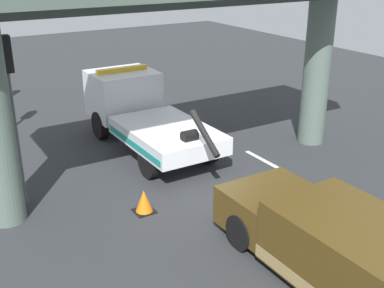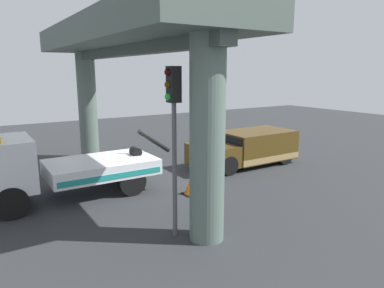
{
  "view_description": "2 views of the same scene",
  "coord_description": "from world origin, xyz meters",
  "px_view_note": "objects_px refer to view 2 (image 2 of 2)",
  "views": [
    {
      "loc": [
        -10.79,
        6.9,
        6.37
      ],
      "look_at": [
        0.07,
        0.24,
        1.3
      ],
      "focal_mm": 45.46,
      "sensor_mm": 36.0,
      "label": 1
    },
    {
      "loc": [
        5.86,
        12.39,
        4.38
      ],
      "look_at": [
        -1.65,
        0.55,
        1.48
      ],
      "focal_mm": 32.86,
      "sensor_mm": 36.0,
      "label": 2
    }
  ],
  "objects_px": {
    "tow_truck_white": "(45,167)",
    "traffic_light_near": "(173,116)",
    "towed_van_green": "(247,148)",
    "traffic_cone_orange": "(190,186)"
  },
  "relations": [
    {
      "from": "tow_truck_white",
      "to": "traffic_light_near",
      "type": "distance_m",
      "value": 5.64
    },
    {
      "from": "towed_van_green",
      "to": "traffic_light_near",
      "type": "height_order",
      "value": "traffic_light_near"
    },
    {
      "from": "traffic_cone_orange",
      "to": "traffic_light_near",
      "type": "bearing_deg",
      "value": 50.39
    },
    {
      "from": "tow_truck_white",
      "to": "towed_van_green",
      "type": "relative_size",
      "value": 1.4
    },
    {
      "from": "traffic_light_near",
      "to": "tow_truck_white",
      "type": "bearing_deg",
      "value": -62.75
    },
    {
      "from": "traffic_cone_orange",
      "to": "towed_van_green",
      "type": "bearing_deg",
      "value": -154.98
    },
    {
      "from": "towed_van_green",
      "to": "traffic_cone_orange",
      "type": "bearing_deg",
      "value": 25.02
    },
    {
      "from": "towed_van_green",
      "to": "traffic_light_near",
      "type": "relative_size",
      "value": 1.15
    },
    {
      "from": "towed_van_green",
      "to": "traffic_cone_orange",
      "type": "xyz_separation_m",
      "value": [
        4.53,
        2.11,
        -0.48
      ]
    },
    {
      "from": "towed_van_green",
      "to": "traffic_light_near",
      "type": "xyz_separation_m",
      "value": [
        6.64,
        4.66,
        2.5
      ]
    }
  ]
}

